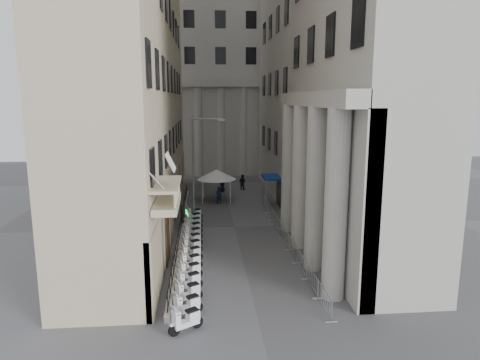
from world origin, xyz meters
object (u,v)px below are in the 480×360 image
Objects in this scene: street_lamp at (197,161)px; pedestrian_b at (242,182)px; pedestrian_a at (219,195)px; scooter_0 at (186,332)px; security_tent at (216,175)px; info_kiosk at (183,217)px.

pedestrian_b is at bearing 83.78° from street_lamp.
pedestrian_a is 7.43m from pedestrian_b.
pedestrian_b reaches higher than scooter_0.
scooter_0 is 25.87m from security_tent.
info_kiosk is 1.03× the size of pedestrian_b.
pedestrian_b is (5.42, 30.86, 0.89)m from scooter_0.
street_lamp reaches higher than pedestrian_a.
street_lamp is at bearing 50.58° from pedestrian_a.
info_kiosk is (-2.99, -9.43, -1.81)m from security_tent.
street_lamp is at bearing -102.73° from security_tent.
scooter_0 is 0.86× the size of pedestrian_a.
scooter_0 is at bearing 117.97° from pedestrian_b.
street_lamp reaches higher than scooter_0.
info_kiosk reaches higher than scooter_0.
security_tent reaches higher than scooter_0.
pedestrian_b is (3.25, 5.23, -1.85)m from security_tent.
security_tent is 0.46× the size of street_lamp.
security_tent is 2.26× the size of pedestrian_b.
pedestrian_a is (1.99, 6.32, -4.44)m from street_lamp.
scooter_0 is 0.37× the size of security_tent.
security_tent is (2.17, 25.63, 2.74)m from scooter_0.
street_lamp is at bearing -32.76° from scooter_0.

